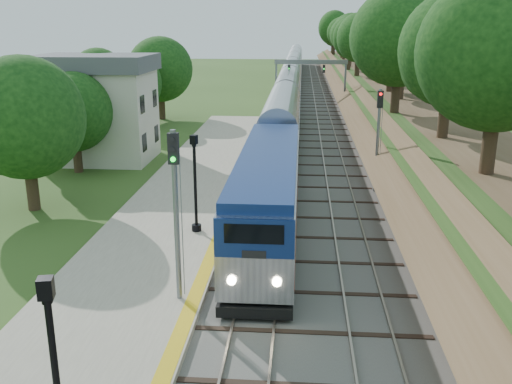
# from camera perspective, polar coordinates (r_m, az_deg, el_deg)

# --- Properties ---
(trackbed) EXTENTS (9.50, 170.00, 0.28)m
(trackbed) POSITION_cam_1_polar(r_m,az_deg,el_deg) (73.06, 4.94, 8.47)
(trackbed) COLOR #4C4944
(trackbed) RESTS_ON ground
(platform) EXTENTS (6.40, 68.00, 0.38)m
(platform) POSITION_cam_1_polar(r_m,az_deg,el_deg) (30.81, -8.26, -2.71)
(platform) COLOR gray
(platform) RESTS_ON ground
(yellow_stripe) EXTENTS (0.55, 68.00, 0.01)m
(yellow_stripe) POSITION_cam_1_polar(r_m,az_deg,el_deg) (30.26, -3.00, -2.52)
(yellow_stripe) COLOR gold
(yellow_stripe) RESTS_ON platform
(embankment) EXTENTS (10.64, 170.00, 11.70)m
(embankment) POSITION_cam_1_polar(r_m,az_deg,el_deg) (73.36, 11.61, 9.72)
(embankment) COLOR brown
(embankment) RESTS_ON ground
(station_building) EXTENTS (8.60, 6.60, 8.00)m
(station_building) POSITION_cam_1_polar(r_m,az_deg,el_deg) (45.50, -15.57, 8.16)
(station_building) COLOR beige
(station_building) RESTS_ON ground
(signal_gantry) EXTENTS (8.40, 0.38, 6.20)m
(signal_gantry) POSITION_cam_1_polar(r_m,az_deg,el_deg) (67.56, 5.47, 11.86)
(signal_gantry) COLOR slate
(signal_gantry) RESTS_ON ground
(trees_behind_platform) EXTENTS (7.82, 53.32, 7.21)m
(trees_behind_platform) POSITION_cam_1_polar(r_m,az_deg,el_deg) (35.81, -16.33, 6.68)
(trees_behind_platform) COLOR #332316
(trees_behind_platform) RESTS_ON ground
(train) EXTENTS (2.79, 131.17, 4.10)m
(train) POSITION_cam_1_polar(r_m,az_deg,el_deg) (82.87, 3.55, 10.89)
(train) COLOR black
(train) RESTS_ON trackbed
(lamppost_far) EXTENTS (0.48, 0.48, 4.80)m
(lamppost_far) POSITION_cam_1_polar(r_m,az_deg,el_deg) (27.78, -6.08, 0.29)
(lamppost_far) COLOR black
(lamppost_far) RESTS_ON platform
(signal_platform) EXTENTS (0.37, 0.30, 6.37)m
(signal_platform) POSITION_cam_1_polar(r_m,az_deg,el_deg) (20.45, -8.05, -0.60)
(signal_platform) COLOR slate
(signal_platform) RESTS_ON platform
(signal_farside) EXTENTS (0.35, 0.28, 6.37)m
(signal_farside) POSITION_cam_1_polar(r_m,az_deg,el_deg) (35.64, 12.13, 6.08)
(signal_farside) COLOR slate
(signal_farside) RESTS_ON ground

